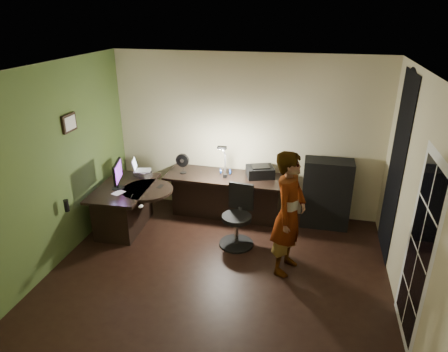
% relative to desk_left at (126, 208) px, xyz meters
% --- Properties ---
extents(floor, '(4.50, 4.00, 0.01)m').
position_rel_desk_left_xyz_m(floor, '(1.72, -0.88, -0.37)').
color(floor, black).
rests_on(floor, ground).
extents(ceiling, '(4.50, 4.00, 0.01)m').
position_rel_desk_left_xyz_m(ceiling, '(1.72, -0.88, 2.34)').
color(ceiling, silver).
rests_on(ceiling, floor).
extents(wall_back, '(4.50, 0.01, 2.70)m').
position_rel_desk_left_xyz_m(wall_back, '(1.72, 1.12, 0.98)').
color(wall_back, beige).
rests_on(wall_back, floor).
extents(wall_front, '(4.50, 0.01, 2.70)m').
position_rel_desk_left_xyz_m(wall_front, '(1.72, -2.89, 0.98)').
color(wall_front, beige).
rests_on(wall_front, floor).
extents(wall_left, '(0.01, 4.00, 2.70)m').
position_rel_desk_left_xyz_m(wall_left, '(-0.53, -0.88, 0.98)').
color(wall_left, beige).
rests_on(wall_left, floor).
extents(wall_right, '(0.01, 4.00, 2.70)m').
position_rel_desk_left_xyz_m(wall_right, '(3.98, -0.88, 0.98)').
color(wall_right, beige).
rests_on(wall_right, floor).
extents(green_wall_overlay, '(0.00, 4.00, 2.70)m').
position_rel_desk_left_xyz_m(green_wall_overlay, '(-0.52, -0.88, 0.98)').
color(green_wall_overlay, '#485F29').
rests_on(green_wall_overlay, floor).
extents(arched_doorway, '(0.01, 0.90, 2.60)m').
position_rel_desk_left_xyz_m(arched_doorway, '(3.96, 0.27, 0.93)').
color(arched_doorway, black).
rests_on(arched_doorway, floor).
extents(french_door, '(0.02, 0.92, 2.10)m').
position_rel_desk_left_xyz_m(french_door, '(3.96, -1.43, 0.68)').
color(french_door, white).
rests_on(french_door, floor).
extents(framed_picture, '(0.04, 0.30, 0.25)m').
position_rel_desk_left_xyz_m(framed_picture, '(-0.50, -0.43, 1.48)').
color(framed_picture, black).
rests_on(framed_picture, wall_left).
extents(desk_left, '(0.85, 1.31, 0.74)m').
position_rel_desk_left_xyz_m(desk_left, '(0.00, 0.00, 0.00)').
color(desk_left, black).
rests_on(desk_left, floor).
extents(desk_right, '(2.02, 0.74, 0.75)m').
position_rel_desk_left_xyz_m(desk_right, '(1.47, 0.75, 0.01)').
color(desk_right, black).
rests_on(desk_right, floor).
extents(cabinet, '(0.76, 0.39, 1.14)m').
position_rel_desk_left_xyz_m(cabinet, '(3.11, 0.82, 0.20)').
color(cabinet, black).
rests_on(cabinet, floor).
extents(laptop_stand, '(0.30, 0.27, 0.10)m').
position_rel_desk_left_xyz_m(laptop_stand, '(0.12, 0.46, 0.41)').
color(laptop_stand, silver).
rests_on(laptop_stand, desk_left).
extents(laptop, '(0.35, 0.34, 0.20)m').
position_rel_desk_left_xyz_m(laptop, '(0.12, 0.46, 0.56)').
color(laptop, silver).
rests_on(laptop, laptop_stand).
extents(monitor, '(0.22, 0.49, 0.32)m').
position_rel_desk_left_xyz_m(monitor, '(-0.06, -0.07, 0.52)').
color(monitor, black).
rests_on(monitor, desk_left).
extents(mouse, '(0.08, 0.11, 0.04)m').
position_rel_desk_left_xyz_m(mouse, '(0.55, -0.59, 0.38)').
color(mouse, silver).
rests_on(mouse, desk_left).
extents(phone, '(0.09, 0.15, 0.01)m').
position_rel_desk_left_xyz_m(phone, '(0.55, 0.14, 0.37)').
color(phone, black).
rests_on(phone, desk_left).
extents(pen, '(0.04, 0.14, 0.01)m').
position_rel_desk_left_xyz_m(pen, '(0.27, -0.29, 0.37)').
color(pen, black).
rests_on(pen, desk_left).
extents(speaker, '(0.08, 0.08, 0.17)m').
position_rel_desk_left_xyz_m(speaker, '(-0.40, -0.91, 0.45)').
color(speaker, black).
rests_on(speaker, desk_left).
extents(notepad, '(0.18, 0.22, 0.01)m').
position_rel_desk_left_xyz_m(notepad, '(0.02, -0.23, 0.37)').
color(notepad, silver).
rests_on(notepad, desk_left).
extents(desk_fan, '(0.23, 0.13, 0.34)m').
position_rel_desk_left_xyz_m(desk_fan, '(0.74, 0.71, 0.55)').
color(desk_fan, black).
rests_on(desk_fan, desk_right).
extents(headphones, '(0.22, 0.14, 0.10)m').
position_rel_desk_left_xyz_m(headphones, '(1.44, 0.84, 0.43)').
color(headphones, '#0F369F').
rests_on(headphones, desk_right).
extents(printer, '(0.52, 0.46, 0.19)m').
position_rel_desk_left_xyz_m(printer, '(2.02, 0.84, 0.48)').
color(printer, black).
rests_on(printer, desk_right).
extents(desk_lamp, '(0.25, 0.33, 0.64)m').
position_rel_desk_left_xyz_m(desk_lamp, '(1.47, 0.68, 0.70)').
color(desk_lamp, black).
rests_on(desk_lamp, desk_right).
extents(office_chair, '(0.58, 0.58, 0.93)m').
position_rel_desk_left_xyz_m(office_chair, '(1.83, -0.10, 0.10)').
color(office_chair, black).
rests_on(office_chair, floor).
extents(person, '(0.56, 0.70, 1.71)m').
position_rel_desk_left_xyz_m(person, '(2.60, -0.53, 0.49)').
color(person, '#D8A88C').
rests_on(person, floor).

